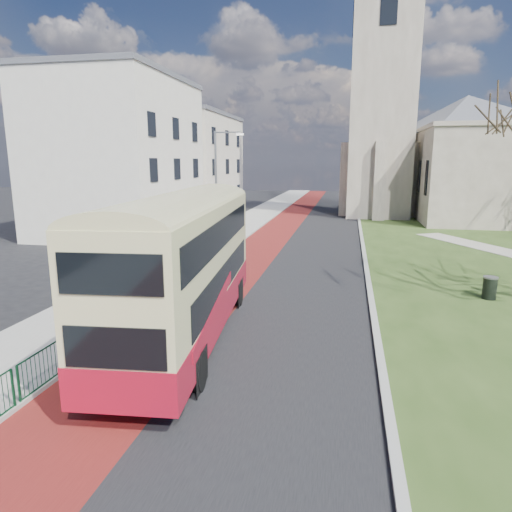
# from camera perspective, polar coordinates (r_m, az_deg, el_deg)

# --- Properties ---
(ground) EXTENTS (160.00, 160.00, 0.00)m
(ground) POSITION_cam_1_polar(r_m,az_deg,el_deg) (16.11, -7.41, -10.39)
(ground) COLOR black
(ground) RESTS_ON ground
(road_carriageway) EXTENTS (9.00, 120.00, 0.01)m
(road_carriageway) POSITION_cam_1_polar(r_m,az_deg,el_deg) (34.79, 5.59, 1.74)
(road_carriageway) COLOR black
(road_carriageway) RESTS_ON ground
(bus_lane) EXTENTS (3.40, 120.00, 0.01)m
(bus_lane) POSITION_cam_1_polar(r_m,az_deg,el_deg) (35.16, 1.20, 1.90)
(bus_lane) COLOR #591414
(bus_lane) RESTS_ON ground
(pavement_west) EXTENTS (4.00, 120.00, 0.12)m
(pavement_west) POSITION_cam_1_polar(r_m,az_deg,el_deg) (36.01, -4.76, 2.19)
(pavement_west) COLOR gray
(pavement_west) RESTS_ON ground
(kerb_west) EXTENTS (0.25, 120.00, 0.13)m
(kerb_west) POSITION_cam_1_polar(r_m,az_deg,el_deg) (35.51, -1.66, 2.10)
(kerb_west) COLOR #999993
(kerb_west) RESTS_ON ground
(kerb_east) EXTENTS (0.25, 80.00, 0.13)m
(kerb_east) POSITION_cam_1_polar(r_m,az_deg,el_deg) (36.60, 13.10, 2.08)
(kerb_east) COLOR #999993
(kerb_east) RESTS_ON ground
(pedestrian_railing) EXTENTS (0.07, 24.00, 1.12)m
(pedestrian_railing) POSITION_cam_1_polar(r_m,az_deg,el_deg) (20.48, -11.70, -4.03)
(pedestrian_railing) COLOR #0D391F
(pedestrian_railing) RESTS_ON ground
(gothic_church) EXTENTS (16.38, 18.00, 40.00)m
(gothic_church) POSITION_cam_1_polar(r_m,az_deg,el_deg) (53.11, 20.71, 18.75)
(gothic_church) COLOR gray
(gothic_church) RESTS_ON ground
(street_block_near) EXTENTS (10.30, 14.30, 13.00)m
(street_block_near) POSITION_cam_1_polar(r_m,az_deg,el_deg) (40.75, -16.64, 11.98)
(street_block_near) COLOR beige
(street_block_near) RESTS_ON ground
(street_block_far) EXTENTS (10.30, 16.30, 11.50)m
(street_block_far) POSITION_cam_1_polar(r_m,az_deg,el_deg) (55.42, -8.73, 11.38)
(street_block_far) COLOR beige
(street_block_far) RESTS_ON ground
(streetlamp) EXTENTS (2.13, 0.18, 8.00)m
(streetlamp) POSITION_cam_1_polar(r_m,az_deg,el_deg) (33.43, -4.77, 9.27)
(streetlamp) COLOR gray
(streetlamp) RESTS_ON pavement_west
(bus) EXTENTS (3.74, 11.79, 4.85)m
(bus) POSITION_cam_1_polar(r_m,az_deg,el_deg) (15.47, -8.95, -0.64)
(bus) COLOR maroon
(bus) RESTS_ON ground
(litter_bin) EXTENTS (0.83, 0.83, 1.01)m
(litter_bin) POSITION_cam_1_polar(r_m,az_deg,el_deg) (22.74, 27.18, -3.55)
(litter_bin) COLOR black
(litter_bin) RESTS_ON grass_green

